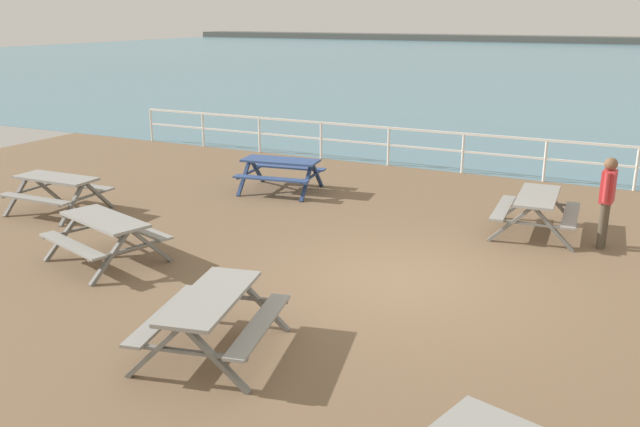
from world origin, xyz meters
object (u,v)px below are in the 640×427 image
Objects in this scene: picnic_table_seaward at (211,310)px; picnic_table_near_left at (281,167)px; picnic_table_far_left at (105,229)px; picnic_table_far_right at (537,205)px; picnic_table_corner at (57,186)px; visitor at (607,197)px.

picnic_table_near_left is at bearing 10.77° from picnic_table_seaward.
picnic_table_far_left and picnic_table_seaward have the same top height.
picnic_table_near_left is 0.92× the size of picnic_table_far_left.
picnic_table_seaward is (3.48, -1.85, 0.00)m from picnic_table_far_left.
picnic_table_far_right and picnic_table_corner have the same top height.
picnic_table_near_left is at bearing 81.00° from picnic_table_far_right.
visitor reaches higher than picnic_table_far_right.
picnic_table_corner is (-3.04, 1.78, 0.00)m from picnic_table_far_left.
picnic_table_seaward is 7.47m from picnic_table_corner.
picnic_table_near_left is 1.09× the size of picnic_table_corner.
picnic_table_far_left is at bearing 124.04° from picnic_table_far_right.
picnic_table_corner is 1.11× the size of visitor.
picnic_table_far_right is at bearing -13.96° from picnic_table_near_left.
picnic_table_far_left is at bearing 49.34° from picnic_table_seaward.
picnic_table_corner is (-6.52, 3.63, 0.00)m from picnic_table_seaward.
picnic_table_seaward is (3.13, -7.25, 0.00)m from picnic_table_near_left.
picnic_table_far_right is at bearing -35.70° from picnic_table_seaward.
picnic_table_far_right is 1.02× the size of picnic_table_corner.
picnic_table_near_left is 6.00m from picnic_table_far_right.
picnic_table_near_left and picnic_table_far_left have the same top height.
picnic_table_near_left is 0.96× the size of picnic_table_seaward.
picnic_table_near_left is 5.41m from picnic_table_far_left.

